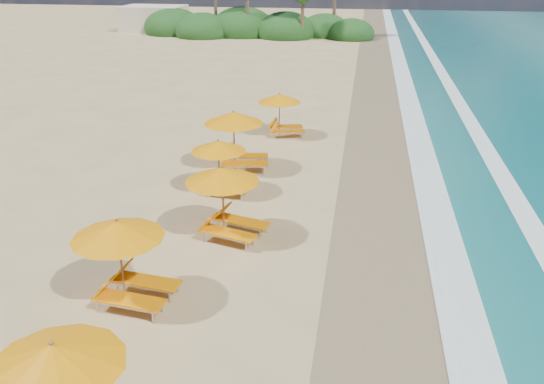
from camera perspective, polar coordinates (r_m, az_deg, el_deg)
ground at (r=18.50m, az=0.00°, el=-3.42°), size 160.00×160.00×0.00m
wet_sand at (r=18.34m, az=12.46°, el=-4.25°), size 4.00×160.00×0.01m
surf_foam at (r=18.71m, az=20.75°, el=-4.64°), size 4.00×160.00×0.01m
station_1 at (r=14.46m, az=-14.69°, el=-6.46°), size 2.73×2.58×2.36m
station_2 at (r=17.28m, az=-4.55°, el=-0.61°), size 2.98×2.89×2.38m
station_3 at (r=20.65m, az=-5.06°, el=2.97°), size 2.35×2.20×2.10m
station_4 at (r=22.95m, az=-3.44°, el=5.73°), size 3.01×2.88×2.52m
station_5 at (r=27.43m, az=1.12°, el=8.27°), size 2.67×2.58×2.16m
treeline at (r=63.52m, az=-2.17°, el=16.63°), size 25.80×8.80×9.74m
beach_building at (r=69.24m, az=-12.03°, el=17.06°), size 7.00×5.00×2.80m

